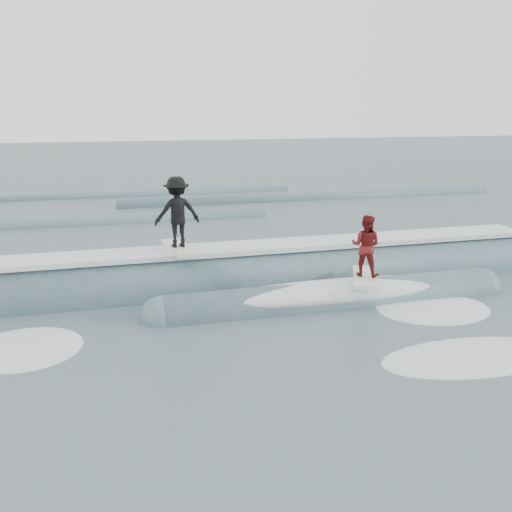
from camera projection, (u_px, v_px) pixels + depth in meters
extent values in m
plane|color=#374D50|center=(285.00, 327.00, 13.36)|extent=(160.00, 160.00, 0.00)
cylinder|color=#3C5E65|center=(247.00, 284.00, 16.63)|extent=(21.57, 2.06, 2.06)
cylinder|color=#3C5E65|center=(334.00, 303.00, 15.05)|extent=(9.00, 1.17, 1.17)
sphere|color=#3C5E65|center=(163.00, 319.00, 13.87)|extent=(1.17, 1.17, 1.17)
sphere|color=#3C5E65|center=(480.00, 288.00, 16.23)|extent=(1.17, 1.17, 1.17)
cube|color=white|center=(247.00, 248.00, 16.35)|extent=(18.00, 1.30, 0.14)
ellipsoid|color=white|center=(334.00, 292.00, 14.97)|extent=(7.60, 1.30, 0.60)
cube|color=silver|center=(178.00, 248.00, 15.81)|extent=(0.76, 2.05, 0.10)
imported|color=black|center=(177.00, 212.00, 15.55)|extent=(1.32, 0.84, 1.93)
cube|color=white|center=(364.00, 277.00, 15.11)|extent=(1.32, 2.05, 0.10)
imported|color=#5D1111|center=(366.00, 246.00, 14.90)|extent=(1.00, 0.97, 1.62)
ellipsoid|color=white|center=(1.00, 352.00, 12.02)|extent=(1.81, 1.24, 0.10)
ellipsoid|color=white|center=(432.00, 308.00, 14.62)|extent=(3.31, 2.26, 0.10)
ellipsoid|color=white|center=(24.00, 348.00, 12.18)|extent=(2.87, 1.96, 0.10)
ellipsoid|color=white|center=(473.00, 357.00, 11.78)|extent=(3.39, 2.31, 0.10)
cylinder|color=#3C5E65|center=(18.00, 228.00, 24.46)|extent=(22.00, 0.70, 0.70)
cylinder|color=#3C5E65|center=(316.00, 199.00, 32.19)|extent=(22.00, 0.80, 0.80)
cylinder|color=#3C5E65|center=(106.00, 197.00, 32.92)|extent=(22.00, 0.60, 0.60)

